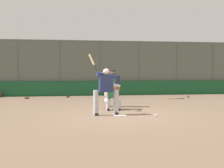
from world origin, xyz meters
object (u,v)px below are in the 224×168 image
Objects in this scene: catcher_behind_plate at (113,94)px; umpire_home at (113,87)px; batter_at_plate at (106,90)px; fielding_glove_on_dirt at (27,98)px; spare_bat_by_padding at (188,97)px; spare_bat_third_base_side at (68,96)px; spare_bat_near_backstop at (174,98)px; baseball_loose at (156,115)px.

umpire_home is at bearing -99.20° from catcher_behind_plate.
batter_at_plate reaches higher than catcher_behind_plate.
umpire_home reaches higher than fielding_glove_on_dirt.
fielding_glove_on_dirt reaches higher than spare_bat_by_padding.
umpire_home is at bearing -146.64° from spare_bat_third_base_side.
umpire_home is 4.79m from spare_bat_near_backstop.
umpire_home is 1.93× the size of spare_bat_near_backstop.
spare_bat_near_backstop is at bearing -116.54° from baseball_loose.
spare_bat_near_backstop is 0.94× the size of spare_bat_by_padding.
spare_bat_by_padding is (-5.11, -4.41, -0.62)m from catcher_behind_plate.
batter_at_plate reaches higher than baseball_loose.
batter_at_plate is 1.35× the size of umpire_home.
batter_at_plate is 2.60× the size of spare_bat_near_backstop.
spare_bat_third_base_side is 7.81m from baseball_loose.
fielding_glove_on_dirt is at bearing 115.12° from spare_bat_third_base_side.
spare_bat_third_base_side is at bearing -71.75° from catcher_behind_plate.
fielding_glove_on_dirt is (4.33, -3.91, -0.81)m from umpire_home.
fielding_glove_on_dirt is 8.48m from baseball_loose.
batter_at_plate is at bearing -17.51° from baseball_loose.
catcher_behind_plate is 1.42× the size of spare_bat_by_padding.
catcher_behind_plate is 17.02× the size of baseball_loose.
fielding_glove_on_dirt is (9.33, -0.36, 0.02)m from spare_bat_by_padding.
umpire_home is 5.08m from spare_bat_third_base_side.
spare_bat_near_backstop is 1.41m from spare_bat_by_padding.
spare_bat_by_padding is at bearing -140.72° from catcher_behind_plate.
spare_bat_by_padding is at bearing -138.87° from umpire_home.
spare_bat_near_backstop is at bearing -138.49° from batter_at_plate.
fielding_glove_on_dirt is (4.22, -4.76, -0.60)m from catcher_behind_plate.
spare_bat_near_backstop is at bearing -138.26° from umpire_home.
umpire_home reaches higher than catcher_behind_plate.
spare_bat_near_backstop is 0.96× the size of spare_bat_third_base_side.
umpire_home reaches higher than spare_bat_third_base_side.
catcher_behind_plate is 0.89m from umpire_home.
batter_at_plate is 6.82m from spare_bat_third_base_side.
umpire_home is 21.76× the size of baseball_loose.
umpire_home is 5.89m from fielding_glove_on_dirt.
spare_bat_near_backstop and spare_bat_by_padding have the same top height.
spare_bat_near_backstop is 8.23m from fielding_glove_on_dirt.
umpire_home is at bearing 54.48° from spare_bat_near_backstop.
umpire_home is at bearing 137.95° from fielding_glove_on_dirt.
catcher_behind_plate is at bearing -151.20° from spare_bat_third_base_side.
batter_at_plate reaches higher than spare_bat_by_padding.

